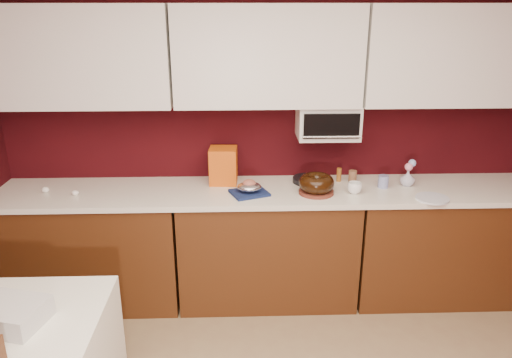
{
  "coord_description": "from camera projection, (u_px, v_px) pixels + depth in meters",
  "views": [
    {
      "loc": [
        -0.2,
        -1.49,
        2.22
      ],
      "look_at": [
        -0.09,
        1.84,
        1.02
      ],
      "focal_mm": 35.0,
      "sensor_mm": 36.0,
      "label": 1
    }
  ],
  "objects": [
    {
      "name": "navy_towel",
      "position": [
        249.0,
        193.0,
        3.59
      ],
      "size": [
        0.31,
        0.29,
        0.02
      ],
      "primitive_type": "cube",
      "rotation": [
        0.0,
        0.0,
        0.37
      ],
      "color": "navy",
      "rests_on": "countertop"
    },
    {
      "name": "egg_left",
      "position": [
        45.0,
        190.0,
        3.62
      ],
      "size": [
        0.06,
        0.05,
        0.04
      ],
      "primitive_type": "ellipsoid",
      "rotation": [
        0.0,
        0.0,
        0.21
      ],
      "color": "white",
      "rests_on": "countertop"
    },
    {
      "name": "newspaper_stack",
      "position": [
        11.0,
        314.0,
        2.38
      ],
      "size": [
        0.36,
        0.32,
        0.11
      ],
      "primitive_type": "cube",
      "rotation": [
        0.0,
        0.0,
        -0.25
      ],
      "color": "beige",
      "rests_on": "dining_table"
    },
    {
      "name": "amber_bottle",
      "position": [
        339.0,
        175.0,
        3.83
      ],
      "size": [
        0.05,
        0.05,
        0.11
      ],
      "primitive_type": "cylinder",
      "rotation": [
        0.0,
        0.0,
        -0.3
      ],
      "color": "brown",
      "rests_on": "countertop"
    },
    {
      "name": "dark_pan",
      "position": [
        307.0,
        180.0,
        3.82
      ],
      "size": [
        0.25,
        0.25,
        0.04
      ],
      "primitive_type": "cylinder",
      "rotation": [
        0.0,
        0.0,
        0.17
      ],
      "color": "black",
      "rests_on": "countertop"
    },
    {
      "name": "upper_cabinet_left",
      "position": [
        76.0,
        56.0,
        3.45
      ],
      "size": [
        1.31,
        0.33,
        0.7
      ],
      "primitive_type": "cube",
      "color": "white",
      "rests_on": "wall_back"
    },
    {
      "name": "flower_pink",
      "position": [
        409.0,
        167.0,
        3.71
      ],
      "size": [
        0.06,
        0.06,
        0.06
      ],
      "primitive_type": "sphere",
      "color": "pink",
      "rests_on": "flower_vase"
    },
    {
      "name": "china_plate",
      "position": [
        432.0,
        198.0,
        3.5
      ],
      "size": [
        0.29,
        0.29,
        0.01
      ],
      "primitive_type": "cylinder",
      "rotation": [
        0.0,
        0.0,
        0.32
      ],
      "color": "white",
      "rests_on": "countertop"
    },
    {
      "name": "blue_jar",
      "position": [
        383.0,
        182.0,
        3.71
      ],
      "size": [
        0.08,
        0.08,
        0.09
      ],
      "primitive_type": "cylinder",
      "rotation": [
        0.0,
        0.0,
        0.01
      ],
      "color": "navy",
      "rests_on": "countertop"
    },
    {
      "name": "bundt_cake",
      "position": [
        317.0,
        183.0,
        3.58
      ],
      "size": [
        0.28,
        0.28,
        0.1
      ],
      "primitive_type": "torus",
      "rotation": [
        0.0,
        0.0,
        0.1
      ],
      "color": "black",
      "rests_on": "cake_base"
    },
    {
      "name": "toaster_oven_handle",
      "position": [
        331.0,
        137.0,
        3.55
      ],
      "size": [
        0.42,
        0.02,
        0.02
      ],
      "primitive_type": "cylinder",
      "rotation": [
        0.0,
        1.57,
        0.0
      ],
      "color": "silver",
      "rests_on": "toaster_oven"
    },
    {
      "name": "countertop",
      "position": [
        268.0,
        192.0,
        3.69
      ],
      "size": [
        4.0,
        0.62,
        0.04
      ],
      "primitive_type": "cube",
      "color": "white",
      "rests_on": "base_cabinet_center"
    },
    {
      "name": "flower_blue",
      "position": [
        412.0,
        163.0,
        3.72
      ],
      "size": [
        0.06,
        0.06,
        0.06
      ],
      "primitive_type": "sphere",
      "color": "#96B1F1",
      "rests_on": "flower_vase"
    },
    {
      "name": "roasted_ham",
      "position": [
        249.0,
        184.0,
        3.57
      ],
      "size": [
        0.11,
        0.1,
        0.06
      ],
      "primitive_type": "ellipsoid",
      "rotation": [
        0.0,
        0.0,
        -0.2
      ],
      "color": "#B06250",
      "rests_on": "foil_ham_nest"
    },
    {
      "name": "paper_cup",
      "position": [
        353.0,
        176.0,
        3.82
      ],
      "size": [
        0.08,
        0.08,
        0.09
      ],
      "primitive_type": "cylinder",
      "rotation": [
        0.0,
        0.0,
        -0.39
      ],
      "color": "brown",
      "rests_on": "countertop"
    },
    {
      "name": "upper_cabinet_right",
      "position": [
        455.0,
        55.0,
        3.54
      ],
      "size": [
        1.31,
        0.33,
        0.7
      ],
      "primitive_type": "cube",
      "color": "white",
      "rests_on": "wall_back"
    },
    {
      "name": "toaster_oven",
      "position": [
        328.0,
        121.0,
        3.69
      ],
      "size": [
        0.45,
        0.3,
        0.25
      ],
      "primitive_type": "cube",
      "color": "white",
      "rests_on": "upper_cabinet_center"
    },
    {
      "name": "base_cabinet_center",
      "position": [
        267.0,
        246.0,
        3.84
      ],
      "size": [
        1.31,
        0.58,
        0.86
      ],
      "primitive_type": "cube",
      "color": "#4B260F",
      "rests_on": "floor"
    },
    {
      "name": "flower_vase",
      "position": [
        408.0,
        177.0,
        3.74
      ],
      "size": [
        0.11,
        0.11,
        0.13
      ],
      "primitive_type": "imported",
      "rotation": [
        0.0,
        0.0,
        0.39
      ],
      "color": "silver",
      "rests_on": "countertop"
    },
    {
      "name": "base_cabinet_left",
      "position": [
        93.0,
        249.0,
        3.8
      ],
      "size": [
        1.31,
        0.58,
        0.86
      ],
      "primitive_type": "cube",
      "color": "#4B260F",
      "rests_on": "floor"
    },
    {
      "name": "egg_right",
      "position": [
        75.0,
        193.0,
        3.56
      ],
      "size": [
        0.06,
        0.05,
        0.04
      ],
      "primitive_type": "ellipsoid",
      "rotation": [
        0.0,
        0.0,
        0.28
      ],
      "color": "white",
      "rests_on": "countertop"
    },
    {
      "name": "pandoro_box",
      "position": [
        223.0,
        166.0,
        3.77
      ],
      "size": [
        0.21,
        0.2,
        0.28
      ],
      "primitive_type": "cube",
      "rotation": [
        0.0,
        0.0,
        -0.06
      ],
      "color": "#BA320C",
      "rests_on": "countertop"
    },
    {
      "name": "wall_back",
      "position": [
        266.0,
        133.0,
        3.85
      ],
      "size": [
        4.0,
        0.02,
        2.5
      ],
      "primitive_type": "cube",
      "color": "#34070A",
      "rests_on": "floor"
    },
    {
      "name": "toaster_oven_door",
      "position": [
        332.0,
        126.0,
        3.54
      ],
      "size": [
        0.4,
        0.02,
        0.18
      ],
      "primitive_type": "cube",
      "color": "black",
      "rests_on": "toaster_oven"
    },
    {
      "name": "coffee_mug",
      "position": [
        355.0,
        187.0,
        3.59
      ],
      "size": [
        0.1,
        0.1,
        0.1
      ],
      "primitive_type": "imported",
      "rotation": [
        0.0,
        0.0,
        0.12
      ],
      "color": "white",
      "rests_on": "countertop"
    },
    {
      "name": "upper_cabinet_center",
      "position": [
        268.0,
        56.0,
        3.49
      ],
      "size": [
        1.31,
        0.33,
        0.7
      ],
      "primitive_type": "cube",
      "color": "white",
      "rests_on": "wall_back"
    },
    {
      "name": "cake_base",
      "position": [
        316.0,
        192.0,
        3.6
      ],
      "size": [
        0.32,
        0.32,
        0.02
      ],
      "primitive_type": "cylinder",
      "rotation": [
        0.0,
        0.0,
        -0.33
      ],
      "color": "maroon",
      "rests_on": "countertop"
    },
    {
      "name": "foil_ham_nest",
      "position": [
        249.0,
        187.0,
        3.58
      ],
      "size": [
        0.2,
        0.18,
        0.06
      ],
      "primitive_type": "ellipsoid",
      "rotation": [
        0.0,
        0.0,
        -0.21
      ],
      "color": "silver",
      "rests_on": "navy_towel"
    },
    {
      "name": "base_cabinet_right",
      "position": [
        438.0,
        244.0,
        3.88
      ],
      "size": [
        1.31,
        0.58,
        0.86
      ],
      "primitive_type": "cube",
      "color": "#4B260F",
      "rests_on": "floor"
    }
  ]
}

